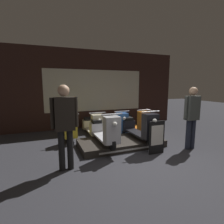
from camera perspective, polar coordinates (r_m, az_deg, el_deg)
The scene contains 12 objects.
ground_plane at distance 4.18m, azimuth 10.77°, elevation -16.50°, with size 30.00×30.00×0.00m, color #2D2D33.
shop_wall_back at distance 7.45m, azimuth -5.43°, elevation 7.38°, with size 7.51×0.09×3.20m.
display_platform at distance 5.24m, azimuth 2.93°, elevation -9.96°, with size 2.44×1.16×0.19m.
scooter_display_left at distance 4.86m, azimuth -2.62°, elevation -6.06°, with size 0.54×1.76×0.92m.
scooter_display_right at distance 5.30m, azimuth 8.71°, elevation -4.89°, with size 0.54×1.76×0.92m.
scooter_backrow_0 at distance 6.10m, azimuth -14.14°, elevation -5.03°, with size 0.54×1.76×0.92m.
scooter_backrow_1 at distance 6.26m, azimuth -6.30°, elevation -4.47°, with size 0.54×1.76×0.92m.
scooter_backrow_2 at distance 6.53m, azimuth 1.02°, elevation -3.86°, with size 0.54×1.76×0.92m.
scooter_backrow_3 at distance 6.89m, azimuth 7.64°, elevation -3.26°, with size 0.54×1.76×0.92m.
person_left_browsing at distance 3.69m, azimuth -15.17°, elevation -2.92°, with size 0.55×0.23×1.78m.
person_right_browsing at distance 5.27m, azimuth 24.63°, elevation -0.51°, with size 0.53×0.22×1.72m.
price_sign_board at distance 4.70m, azimuth 14.42°, elevation -8.01°, with size 0.44×0.04×0.87m.
Camera 1 is at (-2.05, -3.18, 1.77)m, focal length 28.00 mm.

